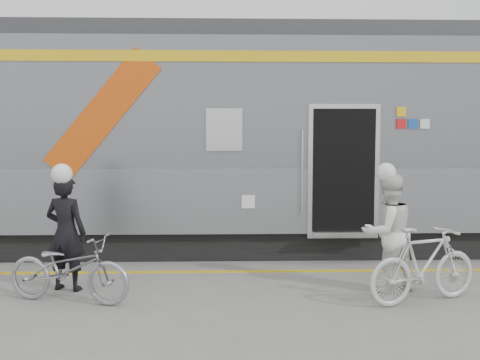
{
  "coord_description": "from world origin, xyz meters",
  "views": [
    {
      "loc": [
        -0.21,
        -5.74,
        2.07
      ],
      "look_at": [
        -0.01,
        1.6,
        1.5
      ],
      "focal_mm": 38.0,
      "sensor_mm": 36.0,
      "label": 1
    }
  ],
  "objects_px": {
    "bicycle_left": "(69,268)",
    "woman": "(387,232)",
    "man": "(66,233)",
    "bicycle_right": "(424,265)"
  },
  "relations": [
    {
      "from": "bicycle_left",
      "to": "woman",
      "type": "relative_size",
      "value": 1.04
    },
    {
      "from": "man",
      "to": "bicycle_right",
      "type": "distance_m",
      "value": 4.79
    },
    {
      "from": "woman",
      "to": "bicycle_right",
      "type": "bearing_deg",
      "value": 98.91
    },
    {
      "from": "man",
      "to": "bicycle_left",
      "type": "relative_size",
      "value": 0.95
    },
    {
      "from": "woman",
      "to": "bicycle_left",
      "type": "bearing_deg",
      "value": -14.1
    },
    {
      "from": "woman",
      "to": "man",
      "type": "bearing_deg",
      "value": -21.45
    },
    {
      "from": "woman",
      "to": "bicycle_right",
      "type": "distance_m",
      "value": 0.7
    },
    {
      "from": "man",
      "to": "bicycle_right",
      "type": "bearing_deg",
      "value": -173.71
    },
    {
      "from": "woman",
      "to": "bicycle_right",
      "type": "xyz_separation_m",
      "value": [
        0.3,
        -0.55,
        -0.32
      ]
    },
    {
      "from": "bicycle_left",
      "to": "man",
      "type": "bearing_deg",
      "value": 34.51
    }
  ]
}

